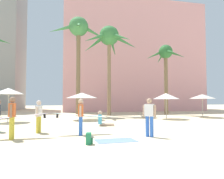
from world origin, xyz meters
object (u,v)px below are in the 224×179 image
(cafe_umbrella_2, at_px, (82,95))
(person_mid_left, at_px, (103,121))
(backpack, at_px, (89,139))
(person_mid_center, at_px, (13,116))
(cafe_umbrella_1, at_px, (202,96))
(person_near_left, at_px, (39,115))
(cafe_umbrella_3, at_px, (166,96))
(person_near_right, at_px, (149,116))
(beach_towel, at_px, (116,141))
(palm_tree_right, at_px, (78,33))
(person_mid_right, at_px, (81,115))
(palm_tree_left, at_px, (109,41))
(cafe_umbrella_0, at_px, (9,91))
(palm_tree_far_left, at_px, (166,59))

(cafe_umbrella_2, distance_m, person_mid_left, 4.89)
(backpack, height_order, person_mid_center, person_mid_center)
(cafe_umbrella_1, height_order, person_near_left, cafe_umbrella_1)
(cafe_umbrella_2, bearing_deg, cafe_umbrella_3, -5.71)
(cafe_umbrella_1, relative_size, person_near_left, 1.49)
(person_near_right, bearing_deg, beach_towel, 149.31)
(palm_tree_right, xyz_separation_m, person_mid_right, (-0.72, -12.50, -7.70))
(person_mid_left, distance_m, person_mid_right, 3.68)
(palm_tree_left, height_order, cafe_umbrella_0, palm_tree_left)
(palm_tree_right, bearing_deg, beach_towel, -87.84)
(beach_towel, xyz_separation_m, person_near_right, (1.67, 0.56, 0.92))
(cafe_umbrella_2, relative_size, cafe_umbrella_3, 1.13)
(cafe_umbrella_1, xyz_separation_m, beach_towel, (-10.75, -9.63, -1.94))
(palm_tree_right, bearing_deg, palm_tree_far_left, -3.22)
(cafe_umbrella_1, height_order, person_near_right, cafe_umbrella_1)
(cafe_umbrella_1, xyz_separation_m, person_mid_center, (-14.85, -8.31, -1.01))
(palm_tree_left, height_order, person_near_left, palm_tree_left)
(person_mid_center, xyz_separation_m, person_near_right, (5.77, -0.76, -0.01))
(cafe_umbrella_0, height_order, person_mid_left, cafe_umbrella_0)
(palm_tree_far_left, bearing_deg, cafe_umbrella_0, -161.89)
(palm_tree_far_left, bearing_deg, backpack, -125.78)
(person_mid_right, xyz_separation_m, person_mid_center, (-2.84, -0.46, 0.03))
(palm_tree_far_left, xyz_separation_m, cafe_umbrella_2, (-9.64, -4.22, -4.23))
(person_mid_left, distance_m, person_mid_center, 5.85)
(person_mid_right, bearing_deg, cafe_umbrella_0, 132.72)
(palm_tree_far_left, xyz_separation_m, palm_tree_right, (-9.65, 0.54, 2.38))
(palm_tree_far_left, relative_size, person_mid_right, 2.97)
(cafe_umbrella_0, relative_size, person_mid_center, 0.79)
(person_mid_center, xyz_separation_m, person_near_left, (0.88, 1.54, -0.06))
(palm_tree_left, distance_m, cafe_umbrella_0, 11.50)
(backpack, xyz_separation_m, person_mid_left, (1.52, 5.48, 0.12))
(cafe_umbrella_0, distance_m, person_mid_center, 7.83)
(palm_tree_right, height_order, beach_towel, palm_tree_right)
(cafe_umbrella_3, relative_size, beach_towel, 1.43)
(person_near_right, bearing_deg, palm_tree_far_left, 11.18)
(beach_towel, bearing_deg, cafe_umbrella_2, 93.20)
(cafe_umbrella_1, distance_m, person_mid_center, 17.05)
(palm_tree_far_left, height_order, backpack, palm_tree_far_left)
(beach_towel, relative_size, person_near_right, 0.94)
(cafe_umbrella_0, height_order, cafe_umbrella_2, cafe_umbrella_0)
(beach_towel, xyz_separation_m, person_near_left, (-3.22, 2.86, 0.86))
(palm_tree_far_left, bearing_deg, person_near_left, -138.59)
(person_near_left, relative_size, person_near_right, 0.94)
(cafe_umbrella_1, relative_size, beach_towel, 1.49)
(palm_tree_right, bearing_deg, person_mid_right, -93.28)
(cafe_umbrella_3, distance_m, beach_towel, 11.18)
(person_near_left, bearing_deg, backpack, 137.43)
(palm_tree_far_left, xyz_separation_m, person_mid_left, (-8.72, -8.72, -5.90))
(beach_towel, relative_size, person_mid_right, 0.61)
(palm_tree_right, xyz_separation_m, cafe_umbrella_1, (11.29, -4.64, -6.66))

